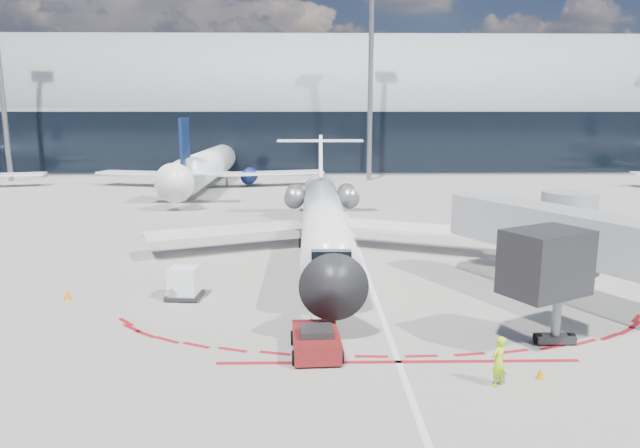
{
  "coord_description": "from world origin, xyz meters",
  "views": [
    {
      "loc": [
        -3.4,
        -31.89,
        9.44
      ],
      "look_at": [
        -2.75,
        2.47,
        2.68
      ],
      "focal_mm": 32.0,
      "sensor_mm": 36.0,
      "label": 1
    }
  ],
  "objects_px": {
    "ramp_worker": "(498,361)",
    "regional_jet": "(324,216)",
    "pushback_tug": "(316,341)",
    "uld_container": "(184,283)"
  },
  "relations": [
    {
      "from": "regional_jet",
      "to": "ramp_worker",
      "type": "xyz_separation_m",
      "value": [
        5.6,
        -19.49,
        -1.6
      ]
    },
    {
      "from": "uld_container",
      "to": "pushback_tug",
      "type": "bearing_deg",
      "value": -41.41
    },
    {
      "from": "regional_jet",
      "to": "ramp_worker",
      "type": "bearing_deg",
      "value": -73.97
    },
    {
      "from": "ramp_worker",
      "to": "regional_jet",
      "type": "bearing_deg",
      "value": -110.96
    },
    {
      "from": "regional_jet",
      "to": "pushback_tug",
      "type": "xyz_separation_m",
      "value": [
        -0.73,
        -16.66,
        -2.0
      ]
    },
    {
      "from": "regional_jet",
      "to": "uld_container",
      "type": "distance_m",
      "value": 12.34
    },
    {
      "from": "pushback_tug",
      "to": "uld_container",
      "type": "xyz_separation_m",
      "value": [
        -6.68,
        6.95,
        0.29
      ]
    },
    {
      "from": "ramp_worker",
      "to": "uld_container",
      "type": "xyz_separation_m",
      "value": [
        -13.01,
        9.77,
        -0.11
      ]
    },
    {
      "from": "regional_jet",
      "to": "uld_container",
      "type": "relative_size",
      "value": 16.17
    },
    {
      "from": "pushback_tug",
      "to": "ramp_worker",
      "type": "xyz_separation_m",
      "value": [
        6.33,
        -2.82,
        0.39
      ]
    }
  ]
}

